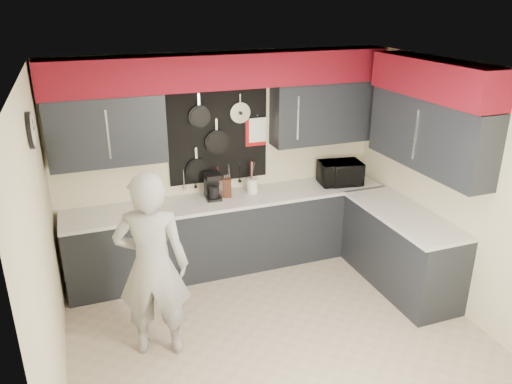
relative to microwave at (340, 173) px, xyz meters
name	(u,v)px	position (x,y,z in m)	size (l,w,h in m)	color
ground	(275,332)	(-1.46, -1.41, -1.07)	(4.00, 4.00, 0.00)	tan
back_wall_assembly	(225,105)	(-1.45, 0.19, 0.94)	(4.00, 0.36, 2.60)	beige
right_wall_assembly	(433,123)	(0.39, -1.15, 0.88)	(0.36, 3.50, 2.60)	beige
left_wall_assembly	(44,246)	(-3.46, -1.40, 0.27)	(0.05, 3.50, 2.60)	beige
base_cabinets	(278,237)	(-0.97, -0.28, -0.61)	(3.95, 2.20, 0.92)	black
microwave	(340,173)	(0.00, 0.00, 0.00)	(0.53, 0.36, 0.29)	black
knife_block	(227,188)	(-1.49, 0.08, -0.03)	(0.10, 0.10, 0.23)	#351710
utensil_crock	(252,186)	(-1.16, 0.10, -0.06)	(0.14, 0.14, 0.18)	white
coffee_maker	(213,185)	(-1.66, 0.09, 0.02)	(0.19, 0.23, 0.32)	black
person	(152,266)	(-2.61, -1.26, -0.16)	(0.66, 0.44, 1.82)	#9A9A97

